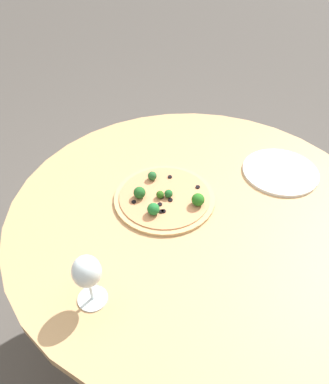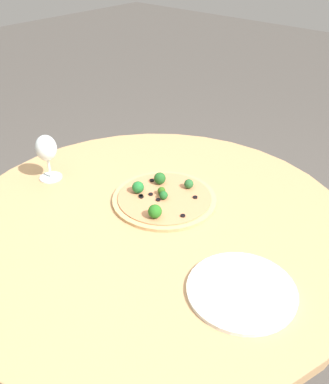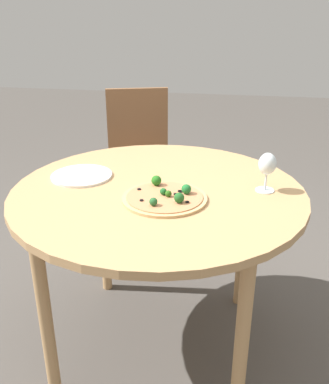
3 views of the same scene
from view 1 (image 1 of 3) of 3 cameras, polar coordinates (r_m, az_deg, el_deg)
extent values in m
plane|color=#4C4742|center=(1.76, 3.32, -20.63)|extent=(12.00, 12.00, 0.00)
cylinder|color=tan|center=(1.15, 4.76, -3.08)|extent=(1.14, 1.14, 0.03)
cylinder|color=tan|center=(1.55, 23.27, -13.61)|extent=(0.05, 0.05, 0.74)
cylinder|color=tan|center=(1.78, 3.91, -0.47)|extent=(0.05, 0.05, 0.74)
cylinder|color=tan|center=(1.51, -15.85, -12.59)|extent=(0.05, 0.05, 0.74)
cylinder|color=tan|center=(1.17, 0.00, -0.92)|extent=(0.31, 0.31, 0.01)
cylinder|color=tan|center=(1.16, 0.00, -0.66)|extent=(0.28, 0.28, 0.00)
sphere|color=#255B2B|center=(1.21, -1.88, 2.48)|extent=(0.03, 0.03, 0.03)
sphere|color=#1E6B2D|center=(1.09, -1.70, -2.61)|extent=(0.04, 0.04, 0.04)
sphere|color=#1D5B25|center=(1.15, 0.62, -0.25)|extent=(0.03, 0.03, 0.03)
sphere|color=#24681C|center=(1.12, 5.06, -1.12)|extent=(0.04, 0.04, 0.04)
sphere|color=#2A5917|center=(1.15, -0.67, -0.39)|extent=(0.02, 0.02, 0.02)
sphere|color=#1F5721|center=(1.15, -3.83, -0.10)|extent=(0.04, 0.04, 0.04)
cylinder|color=black|center=(1.14, -4.69, -1.51)|extent=(0.01, 0.01, 0.00)
cylinder|color=black|center=(1.13, -0.71, -1.89)|extent=(0.01, 0.01, 0.00)
cylinder|color=black|center=(1.11, -0.15, -2.94)|extent=(0.01, 0.01, 0.00)
cylinder|color=black|center=(1.11, -0.45, -2.97)|extent=(0.01, 0.01, 0.00)
cylinder|color=black|center=(1.19, 5.09, 0.77)|extent=(0.01, 0.01, 0.00)
cylinder|color=black|center=(1.23, 0.83, 2.32)|extent=(0.01, 0.01, 0.00)
cylinder|color=black|center=(1.15, -0.49, -0.82)|extent=(0.01, 0.01, 0.00)
cylinder|color=black|center=(1.14, 0.92, -1.22)|extent=(0.01, 0.01, 0.00)
cylinder|color=silver|center=(0.96, -10.88, -15.65)|extent=(0.07, 0.07, 0.00)
cylinder|color=silver|center=(0.93, -11.15, -14.52)|extent=(0.01, 0.01, 0.06)
ellipsoid|color=silver|center=(0.87, -11.79, -11.79)|extent=(0.07, 0.07, 0.08)
cylinder|color=silver|center=(1.33, 17.23, 2.99)|extent=(0.25, 0.25, 0.01)
camera|label=2|loc=(1.29, 60.75, 19.67)|focal=40.00mm
camera|label=3|loc=(2.07, -39.06, 30.53)|focal=40.00mm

